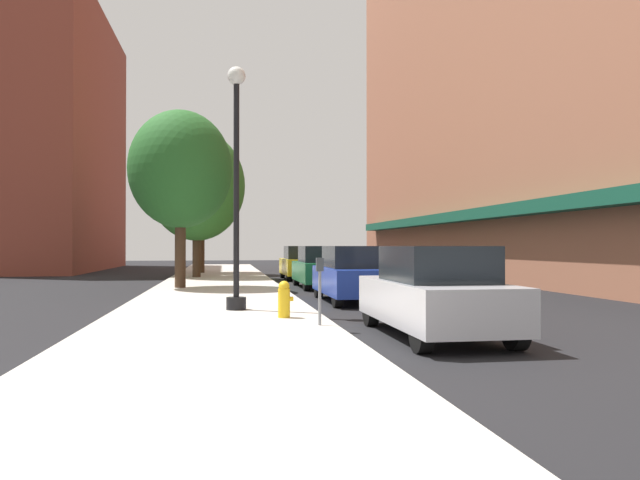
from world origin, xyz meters
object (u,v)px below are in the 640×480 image
fire_hydrant (284,299)px  car_yellow (301,263)px  tree_near (180,170)px  car_blue (353,275)px  car_silver (434,293)px  lamppost (236,182)px  tree_far (201,184)px  parking_meter_near (320,283)px  tree_mid (197,186)px  car_green (321,267)px

fire_hydrant → car_yellow: (2.51, 16.41, 0.29)m
tree_near → car_blue: (5.39, -5.34, -3.68)m
fire_hydrant → car_yellow: car_yellow is taller
car_blue → car_silver: bearing=-87.8°
lamppost → tree_far: tree_far is taller
lamppost → parking_meter_near: bearing=-63.7°
car_silver → lamppost: bearing=129.4°
parking_meter_near → lamppost: bearing=116.3°
fire_hydrant → parking_meter_near: parking_meter_near is taller
tree_mid → fire_hydrant: bearing=-81.4°
fire_hydrant → car_silver: 3.48m
lamppost → parking_meter_near: 4.15m
car_yellow → fire_hydrant: bearing=-100.7°
car_green → lamppost: bearing=-112.9°
parking_meter_near → fire_hydrant: bearing=112.5°
lamppost → tree_near: size_ratio=0.90×
car_blue → car_yellow: (0.00, 11.93, 0.00)m
lamppost → tree_mid: (-1.63, 15.62, 1.46)m
car_green → fire_hydrant: bearing=-104.5°
lamppost → car_blue: (3.50, 2.71, -2.39)m
tree_mid → car_green: bearing=-53.4°
car_blue → car_green: same height
fire_hydrant → tree_mid: 18.07m
parking_meter_near → car_blue: (1.95, 5.83, -0.14)m
tree_far → car_silver: (5.08, -24.58, -4.45)m
lamppost → car_blue: 5.03m
lamppost → car_silver: 5.94m
lamppost → fire_hydrant: bearing=-60.9°
car_silver → car_blue: (0.00, 6.87, 0.00)m
tree_far → car_yellow: (5.08, -5.79, -4.45)m
parking_meter_near → tree_mid: size_ratio=0.18×
tree_near → tree_far: 12.40m
car_green → tree_near: bearing=-173.8°
car_green → car_blue: bearing=-91.0°
fire_hydrant → parking_meter_near: (0.56, -1.35, 0.43)m
lamppost → car_yellow: bearing=76.6°
car_silver → car_green: size_ratio=1.00×
car_blue → car_green: (0.00, 6.02, 0.00)m
parking_meter_near → car_silver: size_ratio=0.30×
fire_hydrant → tree_far: bearing=96.6°
lamppost → tree_mid: tree_mid is taller
tree_mid → car_yellow: tree_mid is taller
lamppost → fire_hydrant: (0.99, -1.77, -2.68)m
tree_mid → tree_far: tree_far is taller
fire_hydrant → car_blue: 5.15m
tree_near → car_green: (5.39, 0.68, -3.68)m
parking_meter_near → car_silver: (1.95, -1.04, -0.14)m
lamppost → parking_meter_near: lamppost is taller
parking_meter_near → tree_far: bearing=97.6°
fire_hydrant → car_green: bearing=76.6°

